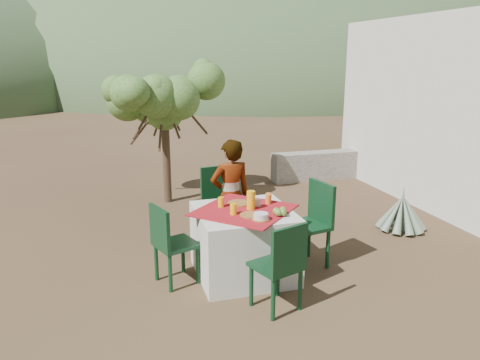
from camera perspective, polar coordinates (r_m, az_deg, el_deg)
The scene contains 24 objects.
ground at distance 5.43m, azimuth -6.67°, elevation -11.15°, with size 160.00×160.00×0.00m, color #3C261B.
table at distance 5.21m, azimuth 0.48°, elevation -7.61°, with size 1.30×1.30×0.76m.
chair_far at distance 6.08m, azimuth -2.31°, elevation -2.57°, with size 0.53×0.53×0.99m.
chair_near at distance 4.46m, azimuth 5.06°, elevation -10.08°, with size 0.53×0.53×0.89m.
chair_left at distance 5.01m, azimuth -8.57°, elevation -7.39°, with size 0.52×0.52×0.88m.
chair_right at distance 5.47m, azimuth 8.80°, elevation -4.83°, with size 0.54×0.54×0.98m.
person at distance 5.75m, azimuth -1.15°, elevation -1.96°, with size 0.52×0.34×1.41m, color #8C6651.
shrub_tree at distance 7.73m, azimuth -8.80°, elevation 8.96°, with size 1.72×1.69×2.02m.
agave at distance 6.94m, azimuth 19.12°, elevation -3.85°, with size 0.69×0.68×0.73m.
stone_wall at distance 9.54m, azimuth 11.49°, elevation 1.86°, with size 2.60×0.35×0.55m, color gray.
hill_near_right at distance 42.84m, azimuth 1.29°, elevation 11.69°, with size 48.00×48.00×20.00m, color #364E2C.
hill_far_center at distance 56.97m, azimuth -19.76°, elevation 11.63°, with size 60.00×60.00×24.00m, color slate.
hill_far_right at distance 58.44m, azimuth 13.72°, elevation 12.13°, with size 36.00×36.00×14.00m, color slate.
plate_far at distance 5.28m, azimuth -0.11°, elevation -2.82°, with size 0.26×0.26×0.01m, color brown.
plate_near at distance 4.89m, azimuth 1.28°, elevation -4.27°, with size 0.22×0.22×0.01m, color brown.
glass_far at distance 5.16m, azimuth -2.33°, elevation -2.71°, with size 0.07×0.07×0.11m, color #F1A50F.
glass_near at distance 4.91m, azimuth -0.81°, elevation -3.56°, with size 0.07×0.07×0.12m, color #F1A50F.
juice_pitcher at distance 5.06m, azimuth 1.34°, elevation -2.47°, with size 0.09×0.09×0.20m, color #F1A50F.
bowl_plate at distance 4.77m, azimuth 2.56°, elevation -4.78°, with size 0.19×0.19×0.01m, color brown.
white_bowl at distance 4.76m, azimuth 2.56°, elevation -4.39°, with size 0.15×0.15×0.06m, color silver.
jar_left at distance 5.28m, azimuth 3.45°, elevation -2.34°, with size 0.07×0.07×0.10m, color orange.
jar_right at distance 5.31m, azimuth 3.50°, elevation -2.19°, with size 0.07×0.07×0.11m, color orange.
napkin_holder at distance 5.18m, azimuth 2.19°, elevation -2.78°, with size 0.06×0.04×0.08m, color silver.
fruit_cluster at distance 4.91m, azimuth 4.91°, elevation -3.86°, with size 0.16×0.14×0.08m.
Camera 1 is at (-0.75, -4.83, 2.37)m, focal length 35.00 mm.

